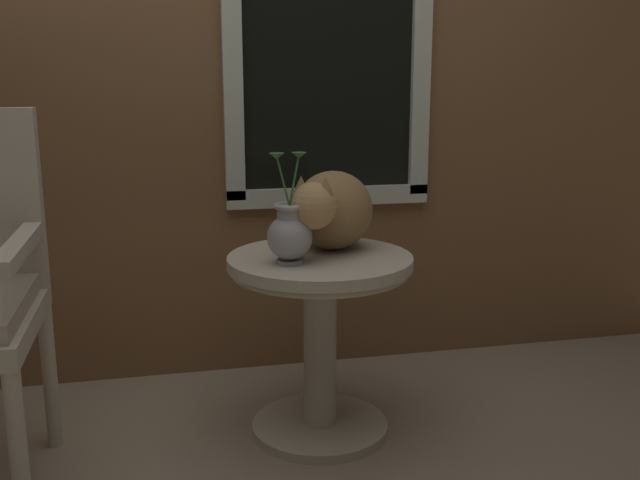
{
  "coord_description": "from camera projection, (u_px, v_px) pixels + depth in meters",
  "views": [
    {
      "loc": [
        -0.21,
        -1.95,
        1.13
      ],
      "look_at": [
        0.27,
        0.19,
        0.63
      ],
      "focal_mm": 41.29,
      "sensor_mm": 36.0,
      "label": 1
    }
  ],
  "objects": [
    {
      "name": "ground_plane",
      "position": [
        244.0,
        470.0,
        2.15
      ],
      "size": [
        6.0,
        6.0,
        0.0
      ],
      "primitive_type": "plane",
      "color": "gray"
    },
    {
      "name": "back_wall",
      "position": [
        213.0,
        25.0,
        2.61
      ],
      "size": [
        4.0,
        0.07,
        2.6
      ],
      "color": "brown",
      "rests_on": "ground_plane"
    },
    {
      "name": "wicker_side_table",
      "position": [
        320.0,
        312.0,
        2.3
      ],
      "size": [
        0.57,
        0.57,
        0.58
      ],
      "color": "#B2A893",
      "rests_on": "ground_plane"
    },
    {
      "name": "cat",
      "position": [
        331.0,
        210.0,
        2.3
      ],
      "size": [
        0.37,
        0.49,
        0.26
      ],
      "color": "olive",
      "rests_on": "wicker_side_table"
    },
    {
      "name": "pewter_vase_with_ivy",
      "position": [
        290.0,
        232.0,
        2.15
      ],
      "size": [
        0.13,
        0.13,
        0.33
      ],
      "color": "#99999E",
      "rests_on": "wicker_side_table"
    }
  ]
}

